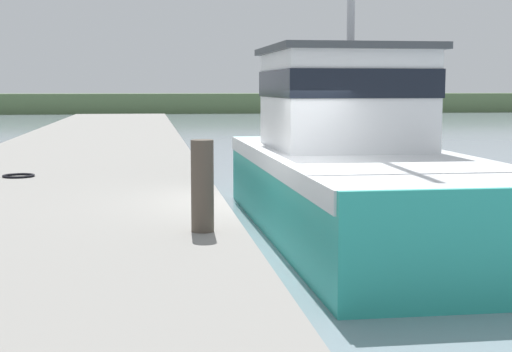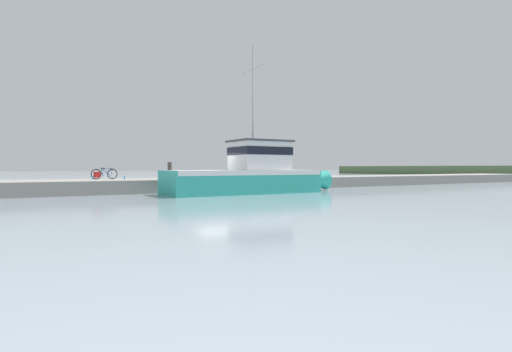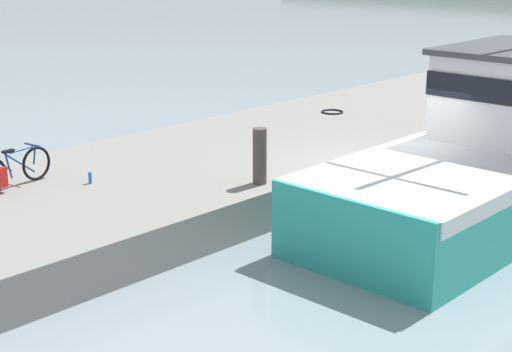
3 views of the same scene
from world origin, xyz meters
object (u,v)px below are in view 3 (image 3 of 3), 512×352
fishing_boat_main (503,149)px  mooring_post (260,156)px  water_bottle_on_curb (90,178)px  bicycle_touring (8,171)px

fishing_boat_main → mooring_post: fishing_boat_main is taller
fishing_boat_main → water_bottle_on_curb: (-5.38, -6.54, -0.31)m
fishing_boat_main → mooring_post: (-2.97, -4.23, 0.13)m
bicycle_touring → mooring_post: bearing=39.1°
fishing_boat_main → water_bottle_on_curb: bearing=-130.0°
bicycle_touring → water_bottle_on_curb: bicycle_touring is taller
bicycle_touring → mooring_post: (3.27, 3.57, 0.21)m
fishing_boat_main → mooring_post: size_ratio=10.28×
bicycle_touring → water_bottle_on_curb: (0.86, 1.27, -0.23)m
bicycle_touring → mooring_post: 4.85m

